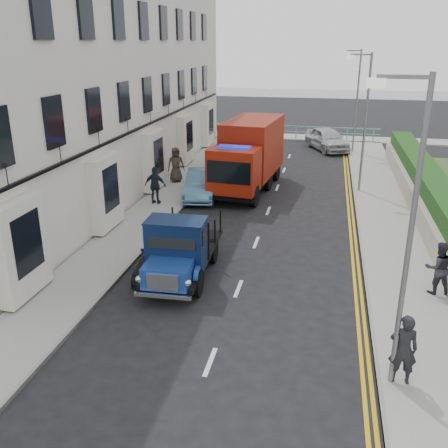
% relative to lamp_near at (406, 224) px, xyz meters
% --- Properties ---
extents(ground, '(120.00, 120.00, 0.00)m').
position_rel_lamp_near_xyz_m(ground, '(-4.18, 2.00, -4.00)').
color(ground, black).
rests_on(ground, ground).
extents(pavement_west, '(2.40, 38.00, 0.12)m').
position_rel_lamp_near_xyz_m(pavement_west, '(-9.38, 11.00, -3.94)').
color(pavement_west, gray).
rests_on(pavement_west, ground).
extents(pavement_east, '(2.60, 38.00, 0.12)m').
position_rel_lamp_near_xyz_m(pavement_east, '(1.12, 11.00, -3.94)').
color(pavement_east, gray).
rests_on(pavement_east, ground).
extents(promenade, '(30.00, 2.50, 0.12)m').
position_rel_lamp_near_xyz_m(promenade, '(-4.18, 31.00, -3.94)').
color(promenade, gray).
rests_on(promenade, ground).
extents(sea_plane, '(120.00, 120.00, 0.00)m').
position_rel_lamp_near_xyz_m(sea_plane, '(-4.18, 62.00, -4.00)').
color(sea_plane, slate).
rests_on(sea_plane, ground).
extents(terrace_west, '(6.31, 30.20, 14.25)m').
position_rel_lamp_near_xyz_m(terrace_west, '(-13.65, 15.00, 3.17)').
color(terrace_west, silver).
rests_on(terrace_west, ground).
extents(garden_east, '(1.45, 28.00, 1.75)m').
position_rel_lamp_near_xyz_m(garden_east, '(3.03, 11.00, -3.10)').
color(garden_east, '#B2AD9E').
rests_on(garden_east, ground).
extents(seafront_railing, '(13.00, 0.08, 1.11)m').
position_rel_lamp_near_xyz_m(seafront_railing, '(-4.18, 30.20, -3.42)').
color(seafront_railing, '#59B2A5').
rests_on(seafront_railing, ground).
extents(lamp_near, '(1.23, 0.18, 7.00)m').
position_rel_lamp_near_xyz_m(lamp_near, '(0.00, 0.00, 0.00)').
color(lamp_near, slate).
rests_on(lamp_near, ground).
extents(lamp_mid, '(1.23, 0.18, 7.00)m').
position_rel_lamp_near_xyz_m(lamp_mid, '(0.00, 16.00, 0.00)').
color(lamp_mid, slate).
rests_on(lamp_mid, ground).
extents(lamp_far, '(1.23, 0.18, 7.00)m').
position_rel_lamp_near_xyz_m(lamp_far, '(0.00, 26.00, 0.00)').
color(lamp_far, slate).
rests_on(lamp_far, ground).
extents(bedford_lorry, '(2.02, 4.77, 2.22)m').
position_rel_lamp_near_xyz_m(bedford_lorry, '(-6.19, 4.05, -2.98)').
color(bedford_lorry, black).
rests_on(bedford_lorry, ground).
extents(red_lorry, '(3.04, 7.15, 3.64)m').
position_rel_lamp_near_xyz_m(red_lorry, '(-5.67, 15.37, -2.06)').
color(red_lorry, black).
rests_on(red_lorry, ground).
extents(parked_car_front, '(1.88, 4.23, 1.41)m').
position_rel_lamp_near_xyz_m(parked_car_front, '(-6.80, 4.91, -3.29)').
color(parked_car_front, black).
rests_on(parked_car_front, ground).
extents(parked_car_mid, '(2.02, 4.35, 1.38)m').
position_rel_lamp_near_xyz_m(parked_car_mid, '(-7.78, 13.48, -3.31)').
color(parked_car_mid, teal).
rests_on(parked_car_mid, ground).
extents(parked_car_rear, '(2.15, 4.51, 1.27)m').
position_rel_lamp_near_xyz_m(parked_car_rear, '(-7.78, 20.00, -3.36)').
color(parked_car_rear, silver).
rests_on(parked_car_rear, ground).
extents(seafront_car_left, '(3.09, 5.22, 1.36)m').
position_rel_lamp_near_xyz_m(seafront_car_left, '(-7.68, 29.00, -3.32)').
color(seafront_car_left, black).
rests_on(seafront_car_left, ground).
extents(seafront_car_right, '(3.71, 5.11, 1.62)m').
position_rel_lamp_near_xyz_m(seafront_car_right, '(-1.70, 26.69, -3.19)').
color(seafront_car_right, '#B3B4B8').
rests_on(seafront_car_right, ground).
extents(pedestrian_east_near, '(0.63, 0.42, 1.74)m').
position_rel_lamp_near_xyz_m(pedestrian_east_near, '(0.31, 0.02, -3.01)').
color(pedestrian_east_near, black).
rests_on(pedestrian_east_near, pavement_east).
extents(pedestrian_east_far, '(0.94, 0.79, 1.70)m').
position_rel_lamp_near_xyz_m(pedestrian_east_far, '(1.92, 4.78, -3.03)').
color(pedestrian_east_far, '#2C2A34').
rests_on(pedestrian_east_far, pavement_east).
extents(pedestrian_west_near, '(1.07, 0.48, 1.80)m').
position_rel_lamp_near_xyz_m(pedestrian_west_near, '(-9.60, 11.66, -2.98)').
color(pedestrian_west_near, black).
rests_on(pedestrian_west_near, pavement_west).
extents(pedestrian_west_far, '(1.11, 0.96, 1.92)m').
position_rel_lamp_near_xyz_m(pedestrian_west_far, '(-9.80, 15.71, -2.92)').
color(pedestrian_west_far, '#3A3129').
rests_on(pedestrian_west_far, pavement_west).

